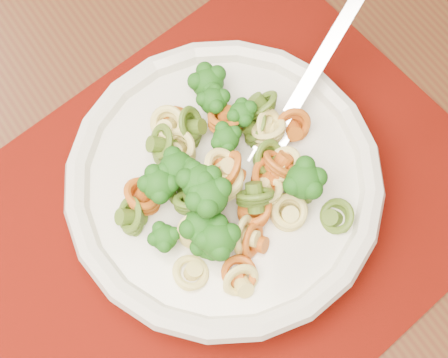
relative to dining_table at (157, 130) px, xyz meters
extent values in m
cube|color=#4B3319|center=(-0.39, 0.00, -0.68)|extent=(4.00, 4.00, 0.01)
cube|color=#492B14|center=(0.00, 0.00, 0.08)|extent=(1.67, 1.40, 0.04)
cube|color=#5E0904|center=(0.04, -0.14, 0.11)|extent=(0.54, 0.50, 0.00)
cylinder|color=white|center=(0.05, -0.12, 0.11)|extent=(0.11, 0.11, 0.01)
cylinder|color=white|center=(0.05, -0.12, 0.13)|extent=(0.23, 0.23, 0.03)
torus|color=white|center=(0.05, -0.12, 0.15)|extent=(0.25, 0.25, 0.02)
camera|label=1|loc=(0.01, -0.29, 0.60)|focal=50.00mm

